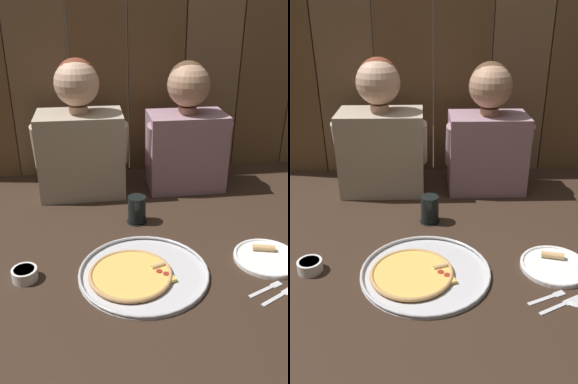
% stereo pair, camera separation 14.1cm
% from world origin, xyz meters
% --- Properties ---
extents(ground_plane, '(3.20, 3.20, 0.00)m').
position_xyz_m(ground_plane, '(0.00, 0.00, 0.00)').
color(ground_plane, '#332319').
extents(pizza_tray, '(0.42, 0.42, 0.03)m').
position_xyz_m(pizza_tray, '(-0.06, -0.14, 0.01)').
color(pizza_tray, silver).
rests_on(pizza_tray, ground).
extents(dinner_plate, '(0.22, 0.22, 0.03)m').
position_xyz_m(dinner_plate, '(0.38, -0.11, 0.01)').
color(dinner_plate, white).
rests_on(dinner_plate, ground).
extents(drinking_glass, '(0.08, 0.08, 0.11)m').
position_xyz_m(drinking_glass, '(-0.03, 0.21, 0.05)').
color(drinking_glass, black).
rests_on(drinking_glass, ground).
extents(dipping_bowl, '(0.08, 0.08, 0.04)m').
position_xyz_m(dipping_bowl, '(-0.42, -0.11, 0.02)').
color(dipping_bowl, white).
rests_on(dipping_bowl, ground).
extents(table_fork, '(0.13, 0.07, 0.01)m').
position_xyz_m(table_fork, '(0.32, -0.26, 0.00)').
color(table_fork, silver).
rests_on(table_fork, ground).
extents(table_knife, '(0.15, 0.08, 0.01)m').
position_xyz_m(table_knife, '(0.34, -0.29, 0.00)').
color(table_knife, silver).
rests_on(table_knife, ground).
extents(diner_left, '(0.40, 0.23, 0.59)m').
position_xyz_m(diner_left, '(-0.24, 0.52, 0.27)').
color(diner_left, '#B2A38E').
rests_on(diner_left, ground).
extents(diner_right, '(0.38, 0.22, 0.57)m').
position_xyz_m(diner_right, '(0.24, 0.52, 0.27)').
color(diner_right, gray).
rests_on(diner_right, ground).
extents(wooden_backdrop_wall, '(2.19, 0.03, 1.43)m').
position_xyz_m(wooden_backdrop_wall, '(-0.00, 0.77, 0.71)').
color(wooden_backdrop_wall, brown).
rests_on(wooden_backdrop_wall, ground).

